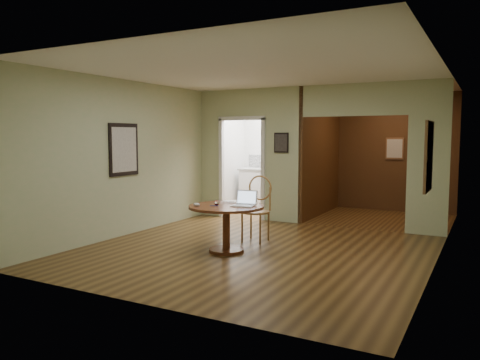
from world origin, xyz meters
The scene contains 11 objects.
floor centered at (0.00, 0.00, 0.00)m, with size 5.00×5.00×0.00m, color #412A12.
room_shell centered at (-0.47, 3.10, 1.29)m, with size 5.20×7.50×5.00m.
dining_table centered at (-0.34, -0.18, 0.52)m, with size 1.12×1.12×0.70m.
chair centered at (-0.27, 0.72, 0.60)m, with size 0.46×0.46×1.08m.
open_laptop centered at (-0.09, -0.07, 0.76)m, with size 0.35×0.32×0.22m.
closed_laptop centered at (-0.40, 0.11, 0.71)m, with size 0.33×0.21×0.03m, color #B9B9BF.
mouse centered at (-0.69, -0.45, 0.73)m, with size 0.12×0.07×0.05m, color silver.
wine_glass centered at (-0.47, -0.25, 0.74)m, with size 0.08×0.08×0.09m, color white, non-canonical shape.
pen centered at (-0.47, -0.31, 0.70)m, with size 0.01×0.01×0.13m, color navy.
kitchen_cabinet centered at (-1.35, 4.20, 0.47)m, with size 2.06×0.60×0.94m.
grocery_bag centered at (-0.92, 4.20, 1.09)m, with size 0.30×0.26×0.30m, color #C6AC90.
Camera 1 is at (3.09, -6.15, 1.73)m, focal length 35.00 mm.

